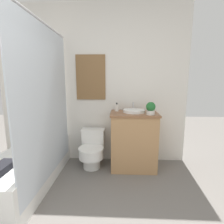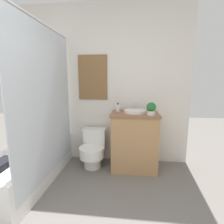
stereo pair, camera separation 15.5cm
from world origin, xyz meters
The scene contains 7 objects.
wall_back centered at (0.00, 2.32, 1.25)m, with size 3.04×0.07×2.50m.
shower_area centered at (-0.69, 1.50, 0.28)m, with size 0.62×1.58×1.98m.
toilet centered at (0.03, 2.03, 0.27)m, with size 0.38×0.51×0.57m.
vanity centered at (0.67, 2.03, 0.43)m, with size 0.69×0.50×0.86m.
sink centered at (0.67, 2.05, 0.88)m, with size 0.33×0.36×0.13m.
soap_bottle centered at (0.41, 2.14, 0.92)m, with size 0.06×0.06×0.13m.
potted_plant centered at (0.88, 1.88, 0.95)m, with size 0.13×0.13×0.18m.
Camera 1 is at (0.46, -0.52, 1.33)m, focal length 28.00 mm.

